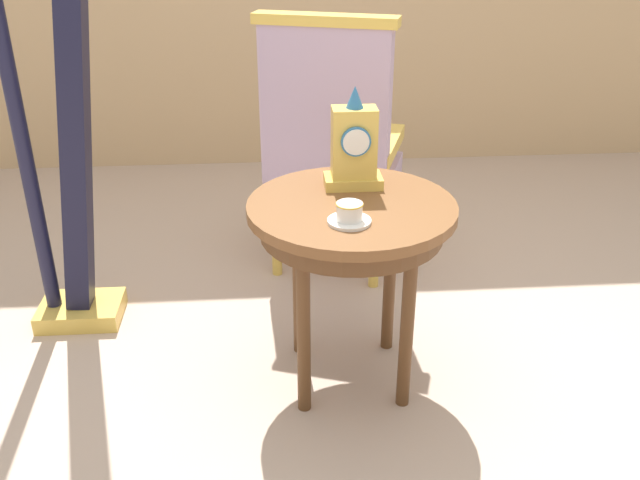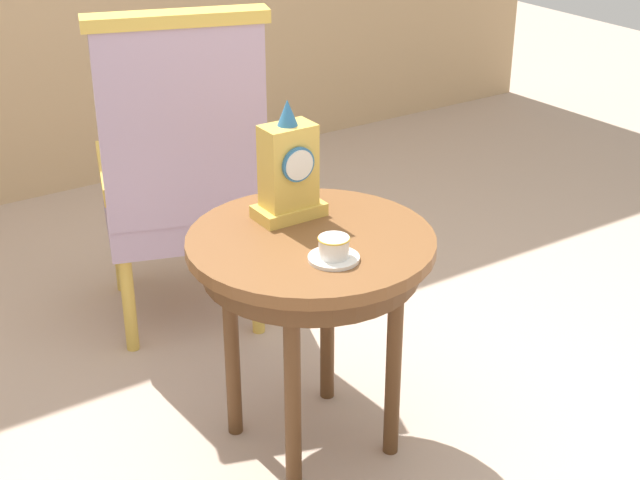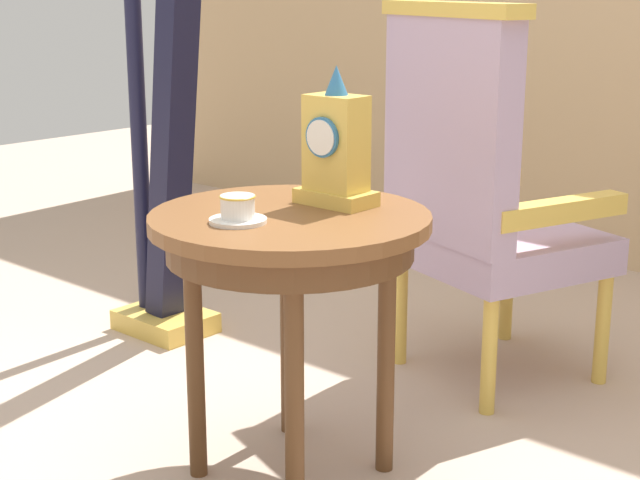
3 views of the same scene
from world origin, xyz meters
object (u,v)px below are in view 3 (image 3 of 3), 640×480
(armchair, at_px, (478,192))
(harp, at_px, (163,114))
(side_table, at_px, (290,247))
(teacup_left, at_px, (238,211))
(mantel_clock, at_px, (336,150))

(armchair, distance_m, harp, 1.08)
(side_table, bearing_deg, harp, 155.72)
(teacup_left, relative_size, armchair, 0.12)
(side_table, relative_size, teacup_left, 5.09)
(mantel_clock, height_order, armchair, armchair)
(side_table, height_order, teacup_left, teacup_left)
(side_table, xyz_separation_m, mantel_clock, (0.02, 0.14, 0.22))
(mantel_clock, bearing_deg, harp, 163.08)
(side_table, height_order, armchair, armchair)
(side_table, distance_m, armchair, 0.80)
(side_table, xyz_separation_m, teacup_left, (-0.02, -0.14, 0.11))
(side_table, distance_m, harp, 1.11)
(mantel_clock, distance_m, harp, 1.07)
(armchair, bearing_deg, teacup_left, -92.02)
(side_table, relative_size, mantel_clock, 1.99)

